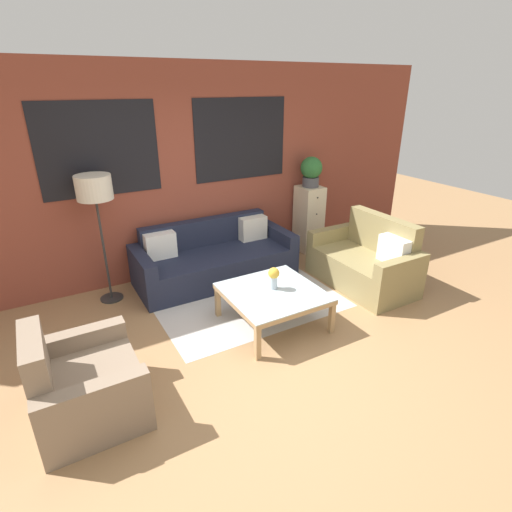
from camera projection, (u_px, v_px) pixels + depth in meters
ground_plane at (272, 360)px, 3.96m from camera, size 16.00×16.00×0.00m
wall_back_brick at (177, 174)px, 5.34m from camera, size 8.40×0.09×2.80m
rug at (246, 300)px, 5.06m from camera, size 2.23×1.63×0.00m
couch_dark at (215, 259)px, 5.53m from camera, size 2.17×0.88×0.78m
settee_vintage at (366, 263)px, 5.35m from camera, size 0.80×1.42×0.92m
armchair_corner at (84, 386)px, 3.22m from camera, size 0.80×0.92×0.84m
coffee_table at (273, 295)px, 4.41m from camera, size 1.00×1.00×0.42m
floor_lamp at (95, 193)px, 4.54m from camera, size 0.40×0.40×1.58m
drawer_cabinet at (309, 219)px, 6.40m from camera, size 0.36×0.41×1.05m
potted_plant at (311, 171)px, 6.10m from camera, size 0.33×0.33×0.46m
flower_vase at (274, 276)px, 4.38m from camera, size 0.13×0.13×0.25m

